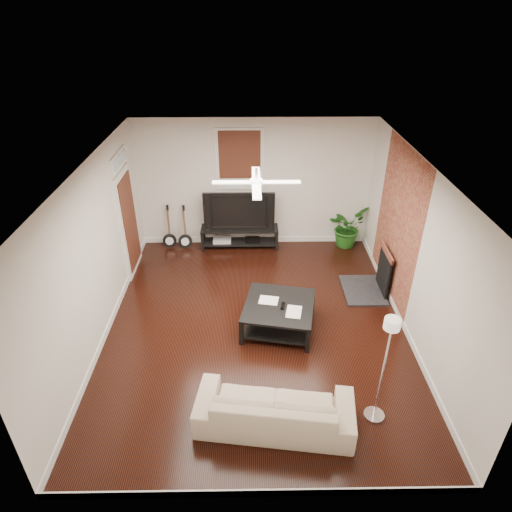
% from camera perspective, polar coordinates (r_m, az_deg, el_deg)
% --- Properties ---
extents(room, '(5.01, 6.01, 2.81)m').
position_cam_1_polar(room, '(6.86, 0.05, 0.09)').
color(room, black).
rests_on(room, ground).
extents(brick_accent, '(0.02, 2.20, 2.80)m').
position_cam_1_polar(brick_accent, '(8.16, 17.73, 3.79)').
color(brick_accent, brown).
rests_on(brick_accent, floor).
extents(fireplace, '(0.80, 1.10, 0.92)m').
position_cam_1_polar(fireplace, '(8.52, 14.91, -1.83)').
color(fireplace, black).
rests_on(fireplace, floor).
extents(window_back, '(1.00, 0.06, 1.30)m').
position_cam_1_polar(window_back, '(9.36, -2.11, 12.31)').
color(window_back, '#3D1A10').
rests_on(window_back, wall_back).
extents(door_left, '(0.08, 1.00, 2.50)m').
position_cam_1_polar(door_left, '(8.94, -16.20, 5.34)').
color(door_left, white).
rests_on(door_left, wall_left).
extents(tv_stand, '(1.69, 0.45, 0.47)m').
position_cam_1_polar(tv_stand, '(9.86, -2.10, 2.46)').
color(tv_stand, black).
rests_on(tv_stand, floor).
extents(tv, '(1.51, 0.20, 0.87)m').
position_cam_1_polar(tv, '(9.58, -2.17, 6.05)').
color(tv, black).
rests_on(tv, tv_stand).
extents(coffee_table, '(1.33, 1.33, 0.47)m').
position_cam_1_polar(coffee_table, '(7.51, 2.95, -7.68)').
color(coffee_table, black).
rests_on(coffee_table, floor).
extents(sofa, '(2.12, 1.06, 0.59)m').
position_cam_1_polar(sofa, '(6.04, 2.42, -18.92)').
color(sofa, tan).
rests_on(sofa, floor).
extents(floor_lamp, '(0.31, 0.31, 1.66)m').
position_cam_1_polar(floor_lamp, '(5.94, 16.02, -14.01)').
color(floor_lamp, white).
rests_on(floor_lamp, floor).
extents(potted_plant, '(1.08, 1.09, 0.91)m').
position_cam_1_polar(potted_plant, '(10.02, 11.62, 3.72)').
color(potted_plant, '#1F5B1A').
rests_on(potted_plant, floor).
extents(guitar_left, '(0.32, 0.24, 0.98)m').
position_cam_1_polar(guitar_left, '(9.88, -11.23, 3.56)').
color(guitar_left, black).
rests_on(guitar_left, floor).
extents(guitar_right, '(0.34, 0.27, 0.98)m').
position_cam_1_polar(guitar_right, '(9.79, -9.24, 3.52)').
color(guitar_right, black).
rests_on(guitar_right, floor).
extents(ceiling_fan, '(1.24, 1.24, 0.32)m').
position_cam_1_polar(ceiling_fan, '(6.34, 0.05, 9.48)').
color(ceiling_fan, white).
rests_on(ceiling_fan, ceiling).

